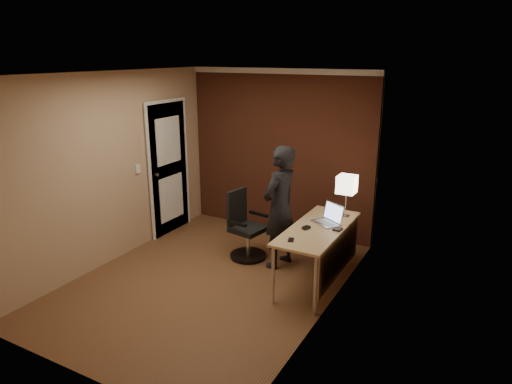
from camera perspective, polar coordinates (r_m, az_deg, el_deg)
room at (r=6.74m, az=-0.67°, el=5.50°), size 4.00×4.00×4.00m
desk at (r=5.50m, az=8.42°, el=-5.74°), size 0.60×1.50×0.73m
desk_lamp at (r=5.75m, az=11.28°, el=0.88°), size 0.22×0.22×0.54m
laptop at (r=5.62m, az=9.16°, el=-3.18°), size 0.42×0.39×0.23m
mouse at (r=5.40m, az=6.27°, el=-4.45°), size 0.09×0.11×0.03m
phone at (r=5.08m, az=4.38°, el=-5.97°), size 0.09×0.13×0.01m
wallet at (r=5.42m, az=10.16°, el=-4.59°), size 0.10×0.12×0.02m
office_chair at (r=6.25m, az=-1.42°, el=-4.64°), size 0.50×0.56×0.92m
person at (r=5.87m, az=2.99°, el=-1.93°), size 0.48×0.65×1.62m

